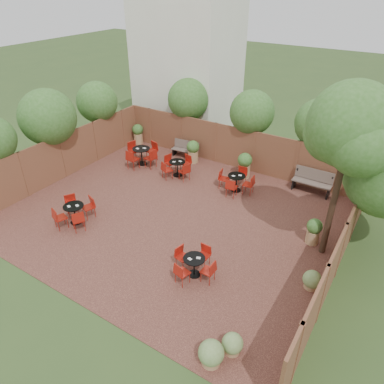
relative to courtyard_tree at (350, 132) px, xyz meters
The scene contains 13 objects.
ground 6.94m from the courtyard_tree, behind, with size 80.00×80.00×0.00m, color #354F23.
courtyard_paving 6.93m from the courtyard_tree, behind, with size 12.00×10.00×0.02m, color #3D2019.
fence_back 7.50m from the courtyard_tree, 142.87° to the left, with size 12.00×0.08×2.00m, color brown.
fence_left 11.88m from the courtyard_tree, behind, with size 0.08×10.00×2.00m, color brown.
fence_right 3.48m from the courtyard_tree, 56.04° to the right, with size 0.08×10.00×2.00m, color brown.
neighbour_building 12.15m from the courtyard_tree, 144.40° to the left, with size 5.00×4.00×8.00m, color silver.
overhang_foliage 6.57m from the courtyard_tree, 164.20° to the left, with size 15.64×10.26×2.64m.
courtyard_tree is the anchor object (origin of this frame).
park_bench_left 9.49m from the courtyard_tree, 154.85° to the left, with size 1.40×0.56×0.85m.
park_bench_right 5.48m from the courtyard_tree, 111.66° to the left, with size 1.62×0.52×1.00m.
bistro_tables 7.78m from the courtyard_tree, behind, with size 7.74×6.82×0.95m.
planters 7.69m from the courtyard_tree, 154.23° to the left, with size 11.12×4.03×1.17m.
low_shrubs 5.87m from the courtyard_tree, 98.85° to the right, with size 1.88×4.28×0.68m.
Camera 1 is at (6.72, -9.30, 8.02)m, focal length 33.93 mm.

